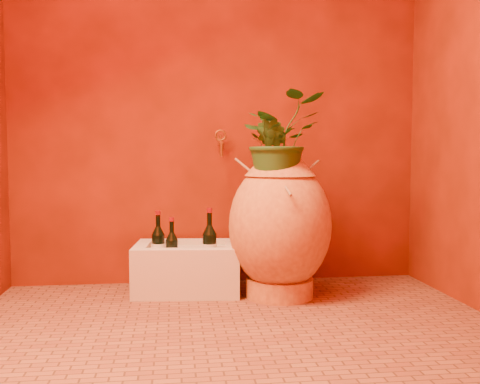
{
  "coord_description": "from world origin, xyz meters",
  "views": [
    {
      "loc": [
        -0.28,
        -2.3,
        0.79
      ],
      "look_at": [
        0.05,
        0.35,
        0.6
      ],
      "focal_mm": 40.0,
      "sensor_mm": 36.0,
      "label": 1
    }
  ],
  "objects": [
    {
      "name": "floor",
      "position": [
        0.0,
        0.0,
        0.0
      ],
      "size": [
        2.5,
        2.5,
        0.0
      ],
      "primitive_type": "plane",
      "color": "brown",
      "rests_on": "ground"
    },
    {
      "name": "wall_back",
      "position": [
        0.0,
        1.0,
        1.25
      ],
      "size": [
        2.5,
        0.02,
        2.5
      ],
      "primitive_type": "cube",
      "color": "#541604",
      "rests_on": "ground"
    },
    {
      "name": "amphora",
      "position": [
        0.3,
        0.58,
        0.4
      ],
      "size": [
        0.58,
        0.6,
        0.81
      ],
      "rotation": [
        0.0,
        0.0,
        0.03
      ],
      "color": "#CE8B3A",
      "rests_on": "floor"
    },
    {
      "name": "stone_basin",
      "position": [
        -0.2,
        0.75,
        0.13
      ],
      "size": [
        0.63,
        0.46,
        0.28
      ],
      "rotation": [
        0.0,
        0.0,
        -0.09
      ],
      "color": "beige",
      "rests_on": "floor"
    },
    {
      "name": "wine_bottle_a",
      "position": [
        -0.37,
        0.78,
        0.27
      ],
      "size": [
        0.08,
        0.08,
        0.32
      ],
      "color": "black",
      "rests_on": "stone_basin"
    },
    {
      "name": "wine_bottle_b",
      "position": [
        -0.08,
        0.68,
        0.27
      ],
      "size": [
        0.08,
        0.08,
        0.34
      ],
      "color": "black",
      "rests_on": "stone_basin"
    },
    {
      "name": "wine_bottle_c",
      "position": [
        -0.29,
        0.67,
        0.26
      ],
      "size": [
        0.07,
        0.07,
        0.29
      ],
      "color": "black",
      "rests_on": "stone_basin"
    },
    {
      "name": "wall_tap",
      "position": [
        0.01,
        0.92,
        0.87
      ],
      "size": [
        0.07,
        0.15,
        0.16
      ],
      "color": "olive",
      "rests_on": "wall_back"
    },
    {
      "name": "plant_main",
      "position": [
        0.29,
        0.56,
        0.87
      ],
      "size": [
        0.55,
        0.51,
        0.5
      ],
      "primitive_type": "imported",
      "rotation": [
        0.0,
        0.0,
        0.3
      ],
      "color": "#204D1B",
      "rests_on": "amphora"
    },
    {
      "name": "plant_side",
      "position": [
        0.24,
        0.54,
        0.81
      ],
      "size": [
        0.23,
        0.24,
        0.34
      ],
      "primitive_type": "imported",
      "rotation": [
        0.0,
        0.0,
        -0.95
      ],
      "color": "#204D1B",
      "rests_on": "amphora"
    }
  ]
}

